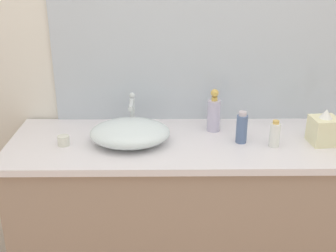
% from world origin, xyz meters
% --- Properties ---
extents(bathroom_wall_rear, '(6.00, 0.06, 2.60)m').
position_xyz_m(bathroom_wall_rear, '(0.00, 0.73, 1.30)').
color(bathroom_wall_rear, silver).
rests_on(bathroom_wall_rear, ground).
extents(vanity_counter, '(1.78, 0.56, 0.87)m').
position_xyz_m(vanity_counter, '(-0.00, 0.41, 0.44)').
color(vanity_counter, gray).
rests_on(vanity_counter, ground).
extents(sink_basin, '(0.36, 0.30, 0.10)m').
position_xyz_m(sink_basin, '(-0.34, 0.39, 0.92)').
color(sink_basin, silver).
rests_on(sink_basin, vanity_counter).
extents(faucet, '(0.03, 0.14, 0.17)m').
position_xyz_m(faucet, '(-0.34, 0.55, 0.98)').
color(faucet, silver).
rests_on(faucet, vanity_counter).
extents(soap_dispenser, '(0.06, 0.06, 0.21)m').
position_xyz_m(soap_dispenser, '(0.05, 0.53, 0.96)').
color(soap_dispenser, silver).
rests_on(soap_dispenser, vanity_counter).
extents(lotion_bottle, '(0.05, 0.05, 0.15)m').
position_xyz_m(lotion_bottle, '(0.16, 0.39, 0.94)').
color(lotion_bottle, slate).
rests_on(lotion_bottle, vanity_counter).
extents(spray_can, '(0.04, 0.04, 0.12)m').
position_xyz_m(spray_can, '(0.30, 0.35, 0.93)').
color(spray_can, white).
rests_on(spray_can, vanity_counter).
extents(tissue_box, '(0.13, 0.13, 0.16)m').
position_xyz_m(tissue_box, '(0.52, 0.38, 0.94)').
color(tissue_box, beige).
rests_on(tissue_box, vanity_counter).
extents(candle_jar, '(0.05, 0.05, 0.04)m').
position_xyz_m(candle_jar, '(-0.63, 0.37, 0.89)').
color(candle_jar, silver).
rests_on(candle_jar, vanity_counter).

